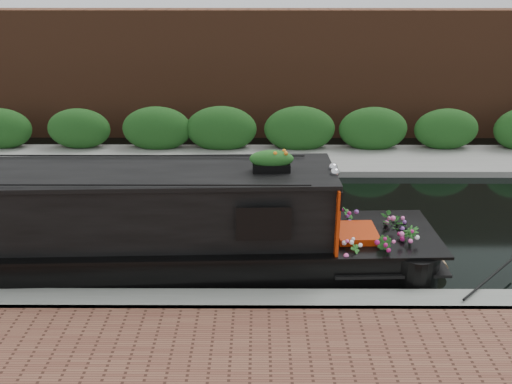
{
  "coord_description": "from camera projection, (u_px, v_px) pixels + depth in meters",
  "views": [
    {
      "loc": [
        0.94,
        -11.28,
        5.35
      ],
      "look_at": [
        0.9,
        -0.6,
        1.04
      ],
      "focal_mm": 40.0,
      "sensor_mm": 36.0,
      "label": 1
    }
  ],
  "objects": [
    {
      "name": "far_brick_wall",
      "position": [
        230.0,
        134.0,
        19.14
      ],
      "size": [
        40.0,
        1.0,
        8.0
      ],
      "primitive_type": "cube",
      "color": "#542E1C",
      "rests_on": "ground"
    },
    {
      "name": "far_bank_path",
      "position": [
        226.0,
        163.0,
        16.36
      ],
      "size": [
        40.0,
        2.4,
        0.34
      ],
      "primitive_type": "cube",
      "color": "gray",
      "rests_on": "ground"
    },
    {
      "name": "narrowboat",
      "position": [
        124.0,
        234.0,
        10.34
      ],
      "size": [
        10.99,
        2.3,
        2.57
      ],
      "rotation": [
        0.0,
        0.0,
        0.04
      ],
      "color": "black",
      "rests_on": "ground"
    },
    {
      "name": "near_bank_coping",
      "position": [
        201.0,
        311.0,
        9.41
      ],
      "size": [
        40.0,
        0.6,
        0.5
      ],
      "primitive_type": "cube",
      "color": "slate",
      "rests_on": "ground"
    },
    {
      "name": "far_hedge",
      "position": [
        227.0,
        153.0,
        17.19
      ],
      "size": [
        40.0,
        1.1,
        2.8
      ],
      "primitive_type": "cube",
      "color": "#1B4918",
      "rests_on": "ground"
    },
    {
      "name": "rope_fender",
      "position": [
        438.0,
        265.0,
        10.55
      ],
      "size": [
        0.28,
        0.32,
        0.28
      ],
      "primitive_type": "cylinder",
      "rotation": [
        1.57,
        0.0,
        0.0
      ],
      "color": "olive",
      "rests_on": "ground"
    },
    {
      "name": "ground",
      "position": [
        215.0,
        225.0,
        12.47
      ],
      "size": [
        80.0,
        80.0,
        0.0
      ],
      "primitive_type": "plane",
      "color": "black",
      "rests_on": "ground"
    }
  ]
}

